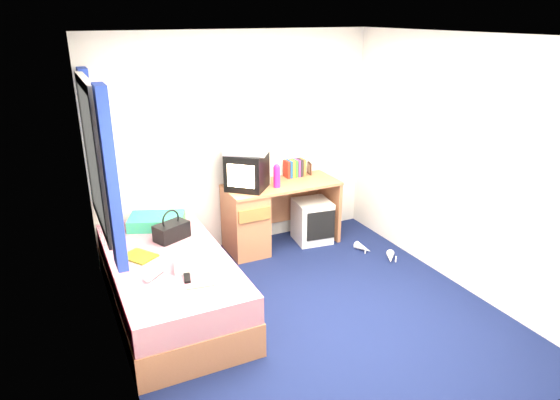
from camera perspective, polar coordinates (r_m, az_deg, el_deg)
name	(u,v)px	position (r m, az deg, el deg)	size (l,w,h in m)	color
ground	(310,314)	(4.64, 3.43, -12.86)	(3.40, 3.40, 0.00)	#0C1438
room_shell	(314,159)	(4.02, 3.86, 4.64)	(3.40, 3.40, 3.40)	white
bed	(170,283)	(4.67, -12.43, -9.27)	(1.01, 2.00, 0.54)	#B4724B
pillow	(157,221)	(5.14, -13.91, -2.38)	(0.53, 0.34, 0.12)	teal
desk	(259,215)	(5.64, -2.39, -1.78)	(1.30, 0.55, 0.75)	#B4724B
storage_cube	(312,221)	(5.90, 3.69, -2.39)	(0.40, 0.40, 0.50)	white
crt_tv	(247,171)	(5.41, -3.81, 3.31)	(0.55, 0.54, 0.40)	black
vcr	(246,149)	(5.34, -3.86, 5.81)	(0.45, 0.32, 0.09)	silver
book_row	(295,168)	(5.85, 1.68, 3.67)	(0.24, 0.13, 0.20)	maroon
picture_frame	(309,168)	(5.95, 3.39, 3.66)	(0.02, 0.12, 0.14)	#321A10
pink_water_bottle	(277,177)	(5.47, -0.37, 2.65)	(0.07, 0.07, 0.23)	#D61E89
aerosol_can	(268,177)	(5.58, -1.34, 2.61)	(0.04, 0.04, 0.16)	white
handbag	(172,231)	(4.83, -12.29, -3.43)	(0.36, 0.29, 0.30)	black
towel	(194,262)	(4.29, -9.83, -6.99)	(0.30, 0.25, 0.10)	white
magazine	(139,256)	(4.58, -15.78, -6.21)	(0.21, 0.28, 0.01)	#C8CE16
water_bottle	(154,273)	(4.22, -14.18, -8.09)	(0.07, 0.07, 0.20)	silver
colour_swatch_fan	(201,286)	(4.02, -9.05, -9.63)	(0.22, 0.06, 0.01)	gold
remote_control	(187,278)	(4.15, -10.57, -8.70)	(0.05, 0.16, 0.02)	black
window_assembly	(98,159)	(4.42, -20.08, 4.45)	(0.11, 1.42, 1.40)	silver
white_heels	(377,253)	(5.71, 10.98, -5.93)	(0.30, 0.56, 0.09)	white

